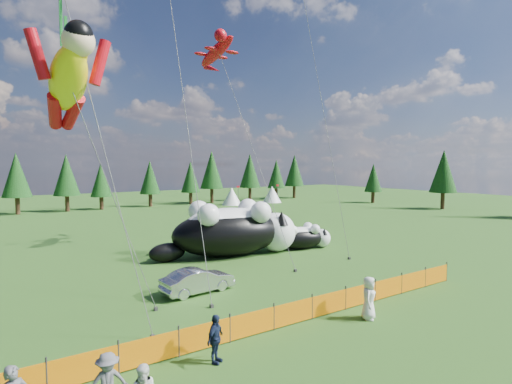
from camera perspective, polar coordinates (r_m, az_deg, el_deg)
ground at (r=19.56m, az=-0.37°, el=-15.61°), size 160.00×160.00×0.00m
safety_fence at (r=17.11m, az=5.39°, el=-16.77°), size 22.06×0.06×1.10m
tree_line at (r=61.31m, az=-24.08°, el=1.26°), size 90.00×4.00×8.00m
festival_tents at (r=59.52m, az=-12.69°, el=-1.07°), size 50.00×3.20×2.80m
cat_large at (r=28.83m, az=-3.07°, el=-5.36°), size 10.88×5.17×3.95m
cat_small at (r=31.37m, az=6.69°, el=-6.37°), size 5.36×2.74×1.96m
car at (r=21.07m, az=-8.31°, el=-12.41°), size 3.92×1.71×1.25m
spectator_c at (r=14.06m, az=-5.83°, el=-20.16°), size 1.06×0.94×1.63m
spectator_d at (r=12.20m, az=-20.42°, el=-24.30°), size 1.08×0.56×1.66m
spectator_e at (r=18.08m, az=15.81°, el=-14.37°), size 1.06×0.98×1.82m
superhero_kite at (r=16.02m, az=-25.27°, el=14.26°), size 5.54×4.20×11.70m
gecko_kite at (r=34.65m, az=-5.64°, el=19.32°), size 3.91×14.31×19.00m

